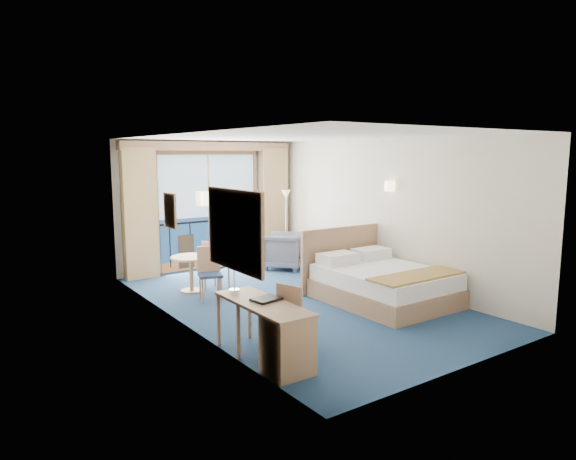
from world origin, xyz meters
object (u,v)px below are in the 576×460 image
object	(u,v)px
bed	(381,283)
floor_lamp	(286,208)
desk	(282,338)
table_chair_a	(214,262)
nightstand	(353,267)
round_table	(191,265)
desk_chair	(294,313)
table_chair_b	(209,270)
armchair	(284,251)

from	to	relation	value
bed	floor_lamp	size ratio (longest dim) A/B	1.31
desk	table_chair_a	size ratio (longest dim) A/B	1.69
nightstand	round_table	xyz separation A→B (m)	(-2.96, 0.96, 0.24)
desk	round_table	size ratio (longest dim) A/B	2.11
nightstand	desk	size ratio (longest dim) A/B	0.33
floor_lamp	round_table	bearing A→B (deg)	-158.89
desk	desk_chair	xyz separation A→B (m)	(0.45, 0.40, 0.10)
round_table	table_chair_a	xyz separation A→B (m)	(0.40, -0.11, 0.02)
desk	table_chair_b	size ratio (longest dim) A/B	1.69
desk	nightstand	bearing A→B (deg)	37.97
table_chair_b	desk_chair	bearing A→B (deg)	-76.45
desk_chair	table_chair_a	xyz separation A→B (m)	(0.52, 3.21, 0.01)
bed	round_table	distance (m)	3.32
armchair	table_chair_a	world-z (taller)	table_chair_a
bed	desk_chair	distance (m)	2.63
desk	table_chair_a	bearing A→B (deg)	74.93
bed	table_chair_a	distance (m)	2.97
nightstand	desk	distance (m)	4.48
armchair	nightstand	bearing A→B (deg)	70.26
bed	floor_lamp	xyz separation A→B (m)	(0.46, 3.43, 0.92)
armchair	round_table	bearing A→B (deg)	-25.46
floor_lamp	table_chair_b	bearing A→B (deg)	-148.37
armchair	desk_chair	bearing A→B (deg)	17.69
armchair	desk_chair	size ratio (longest dim) A/B	0.97
desk_chair	round_table	size ratio (longest dim) A/B	1.22
armchair	table_chair_b	world-z (taller)	table_chair_b
floor_lamp	round_table	size ratio (longest dim) A/B	2.31
armchair	table_chair_a	bearing A→B (deg)	-20.03
armchair	table_chair_a	xyz separation A→B (m)	(-2.00, -0.71, 0.12)
floor_lamp	table_chair_a	distance (m)	2.75
round_table	table_chair_a	world-z (taller)	table_chair_a
nightstand	table_chair_b	size ratio (longest dim) A/B	0.55
armchair	floor_lamp	xyz separation A→B (m)	(0.38, 0.47, 0.85)
desk_chair	bed	bearing A→B (deg)	-86.04
floor_lamp	table_chair_a	size ratio (longest dim) A/B	1.84
floor_lamp	table_chair_b	distance (m)	3.27
armchair	table_chair_a	size ratio (longest dim) A/B	0.95
desk	desk_chair	world-z (taller)	desk_chair
desk	armchair	bearing A→B (deg)	55.46
desk_chair	floor_lamp	bearing A→B (deg)	-50.80
desk_chair	desk	bearing A→B (deg)	114.33
desk_chair	table_chair_b	world-z (taller)	table_chair_b
nightstand	desk	world-z (taller)	desk
desk_chair	table_chair_a	distance (m)	3.25
desk	desk_chair	distance (m)	0.61
nightstand	table_chair_a	distance (m)	2.71
armchair	bed	bearing A→B (deg)	48.98
armchair	desk	distance (m)	5.23
table_chair_a	table_chair_b	world-z (taller)	table_chair_a
desk	round_table	world-z (taller)	desk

